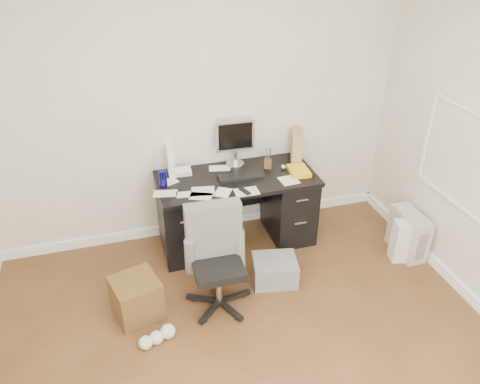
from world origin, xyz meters
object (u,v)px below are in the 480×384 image
object	(u,v)px
pc_tower	(408,233)
keyboard	(241,176)
wicker_basket	(137,298)
desk	(237,208)
office_chair	(218,262)
lcd_monitor	(235,143)

from	to	relation	value
pc_tower	keyboard	bearing A→B (deg)	158.74
wicker_basket	desk	bearing A→B (deg)	34.98
keyboard	office_chair	xyz separation A→B (m)	(-0.43, -0.80, -0.30)
desk	pc_tower	distance (m)	1.69
keyboard	office_chair	size ratio (longest dim) A/B	0.47
lcd_monitor	office_chair	world-z (taller)	lcd_monitor
desk	pc_tower	world-z (taller)	desk
desk	keyboard	size ratio (longest dim) A/B	3.46
desk	wicker_basket	world-z (taller)	desk
lcd_monitor	wicker_basket	distance (m)	1.70
wicker_basket	keyboard	bearing A→B (deg)	33.14
desk	office_chair	world-z (taller)	office_chair
keyboard	wicker_basket	bearing A→B (deg)	-145.99
pc_tower	wicker_basket	size ratio (longest dim) A/B	1.24
office_chair	pc_tower	distance (m)	1.97
desk	lcd_monitor	bearing A→B (deg)	77.71
wicker_basket	office_chair	bearing A→B (deg)	-6.95
desk	lcd_monitor	world-z (taller)	lcd_monitor
office_chair	lcd_monitor	bearing A→B (deg)	68.98
desk	pc_tower	size ratio (longest dim) A/B	3.41
desk	pc_tower	bearing A→B (deg)	-22.30
desk	lcd_monitor	distance (m)	0.64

